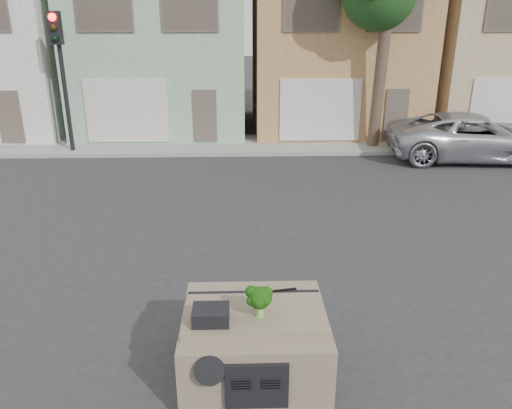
{
  "coord_description": "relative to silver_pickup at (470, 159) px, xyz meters",
  "views": [
    {
      "loc": [
        -0.17,
        -8.93,
        4.86
      ],
      "look_at": [
        0.13,
        0.5,
        1.3
      ],
      "focal_mm": 35.0,
      "sensor_mm": 36.0,
      "label": 1
    }
  ],
  "objects": [
    {
      "name": "tree_near",
      "position": [
        -3.2,
        1.43,
        4.25
      ],
      "size": [
        4.4,
        4.0,
        8.5
      ],
      "primitive_type": "cube",
      "color": "#1A4118",
      "rests_on": "ground"
    },
    {
      "name": "townhouse_tan",
      "position": [
        -4.2,
        6.13,
        3.77
      ],
      "size": [
        7.2,
        8.2,
        7.55
      ],
      "primitive_type": "cube",
      "color": "tan",
      "rests_on": "ground"
    },
    {
      "name": "ground_plane",
      "position": [
        -8.2,
        -8.37,
        0.0
      ],
      "size": [
        120.0,
        120.0,
        0.0
      ],
      "primitive_type": "plane",
      "color": "#303033",
      "rests_on": "ground"
    },
    {
      "name": "townhouse_mint",
      "position": [
        -11.7,
        6.13,
        3.77
      ],
      "size": [
        7.2,
        8.2,
        7.55
      ],
      "primitive_type": "cube",
      "color": "#8FB895",
      "rests_on": "ground"
    },
    {
      "name": "instrument_hump",
      "position": [
        -8.78,
        -11.72,
        1.22
      ],
      "size": [
        0.48,
        0.38,
        0.2
      ],
      "primitive_type": "cube",
      "color": "black",
      "rests_on": "car_dashboard"
    },
    {
      "name": "broccoli",
      "position": [
        -8.14,
        -11.62,
        1.34
      ],
      "size": [
        0.5,
        0.5,
        0.44
      ],
      "primitive_type": "cube",
      "rotation": [
        0.0,
        0.0,
        4.14
      ],
      "color": "#113708",
      "rests_on": "car_dashboard"
    },
    {
      "name": "sidewalk",
      "position": [
        -8.2,
        2.13,
        0.07
      ],
      "size": [
        40.0,
        3.0,
        0.15
      ],
      "primitive_type": "cube",
      "color": "gray",
      "rests_on": "ground"
    },
    {
      "name": "car_dashboard",
      "position": [
        -8.2,
        -11.37,
        0.56
      ],
      "size": [
        2.0,
        1.8,
        1.12
      ],
      "primitive_type": "cube",
      "color": "#7D6D57",
      "rests_on": "ground"
    },
    {
      "name": "wiper_arm",
      "position": [
        -7.92,
        -10.99,
        1.13
      ],
      "size": [
        0.69,
        0.15,
        0.02
      ],
      "primitive_type": "cube",
      "rotation": [
        0.0,
        0.0,
        0.17
      ],
      "color": "black",
      "rests_on": "car_dashboard"
    },
    {
      "name": "silver_pickup",
      "position": [
        0.0,
        0.0,
        0.0
      ],
      "size": [
        6.18,
        3.26,
        1.66
      ],
      "primitive_type": "imported",
      "rotation": [
        0.0,
        0.0,
        1.48
      ],
      "color": "#B6B8BE",
      "rests_on": "ground"
    },
    {
      "name": "traffic_signal",
      "position": [
        -14.7,
        1.13,
        2.55
      ],
      "size": [
        0.4,
        0.4,
        5.1
      ],
      "primitive_type": "cube",
      "color": "black",
      "rests_on": "ground"
    },
    {
      "name": "townhouse_beige",
      "position": [
        3.3,
        6.13,
        3.77
      ],
      "size": [
        7.2,
        8.2,
        7.55
      ],
      "primitive_type": "cube",
      "color": "tan",
      "rests_on": "ground"
    }
  ]
}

